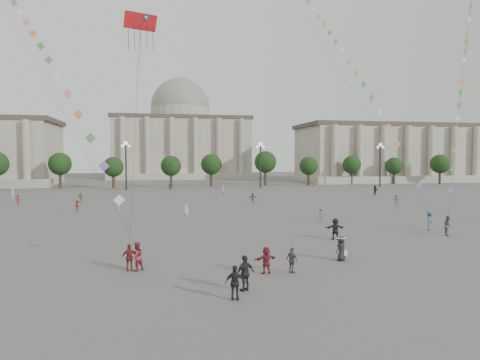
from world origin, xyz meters
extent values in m
plane|color=#585553|center=(0.00, 0.00, 0.00)|extent=(360.00, 360.00, 0.00)
cube|color=#9F9585|center=(75.00, 95.00, 8.00)|extent=(80.00, 22.00, 16.00)
cube|color=#493F35|center=(75.00, 95.00, 16.60)|extent=(81.60, 22.44, 1.20)
cube|color=#9F9585|center=(75.00, 82.00, 1.00)|extent=(84.00, 4.00, 2.00)
cube|color=#9F9585|center=(0.00, 130.00, 10.00)|extent=(46.00, 30.00, 20.00)
cube|color=#493F35|center=(0.00, 130.00, 20.60)|extent=(46.92, 30.60, 1.20)
cube|color=#9F9585|center=(0.00, 113.00, 1.00)|extent=(48.30, 4.00, 2.00)
cylinder|color=#9F9585|center=(0.00, 130.00, 22.50)|extent=(21.00, 21.00, 5.00)
sphere|color=gray|center=(0.00, 130.00, 25.00)|extent=(21.00, 21.00, 21.00)
cylinder|color=#3B281D|center=(-42.00, 78.00, 1.76)|extent=(0.70, 0.70, 3.52)
sphere|color=black|center=(-42.00, 78.00, 5.44)|extent=(5.12, 5.12, 5.12)
cylinder|color=#3B281D|center=(-30.00, 78.00, 1.76)|extent=(0.70, 0.70, 3.52)
sphere|color=black|center=(-30.00, 78.00, 5.44)|extent=(5.12, 5.12, 5.12)
cylinder|color=#3B281D|center=(-18.00, 78.00, 1.76)|extent=(0.70, 0.70, 3.52)
sphere|color=black|center=(-18.00, 78.00, 5.44)|extent=(5.12, 5.12, 5.12)
cylinder|color=#3B281D|center=(-6.00, 78.00, 1.76)|extent=(0.70, 0.70, 3.52)
sphere|color=black|center=(-6.00, 78.00, 5.44)|extent=(5.12, 5.12, 5.12)
cylinder|color=#3B281D|center=(6.00, 78.00, 1.76)|extent=(0.70, 0.70, 3.52)
sphere|color=black|center=(6.00, 78.00, 5.44)|extent=(5.12, 5.12, 5.12)
cylinder|color=#3B281D|center=(18.00, 78.00, 1.76)|extent=(0.70, 0.70, 3.52)
sphere|color=black|center=(18.00, 78.00, 5.44)|extent=(5.12, 5.12, 5.12)
cylinder|color=#3B281D|center=(30.00, 78.00, 1.76)|extent=(0.70, 0.70, 3.52)
sphere|color=black|center=(30.00, 78.00, 5.44)|extent=(5.12, 5.12, 5.12)
cylinder|color=#3B281D|center=(42.00, 78.00, 1.76)|extent=(0.70, 0.70, 3.52)
sphere|color=black|center=(42.00, 78.00, 5.44)|extent=(5.12, 5.12, 5.12)
cylinder|color=#3B281D|center=(54.00, 78.00, 1.76)|extent=(0.70, 0.70, 3.52)
sphere|color=black|center=(54.00, 78.00, 5.44)|extent=(5.12, 5.12, 5.12)
cylinder|color=#3B281D|center=(66.00, 78.00, 1.76)|extent=(0.70, 0.70, 3.52)
sphere|color=black|center=(66.00, 78.00, 5.44)|extent=(5.12, 5.12, 5.12)
cylinder|color=#262628|center=(-15.00, 70.00, 5.00)|extent=(0.36, 0.36, 10.00)
sphere|color=#FFE5B2|center=(-15.00, 70.00, 10.20)|extent=(0.90, 0.90, 0.90)
sphere|color=#FFE5B2|center=(-15.70, 70.00, 9.60)|extent=(0.60, 0.60, 0.60)
sphere|color=#FFE5B2|center=(-14.30, 70.00, 9.60)|extent=(0.60, 0.60, 0.60)
cylinder|color=#262628|center=(15.00, 70.00, 5.00)|extent=(0.36, 0.36, 10.00)
sphere|color=#FFE5B2|center=(15.00, 70.00, 10.20)|extent=(0.90, 0.90, 0.90)
sphere|color=#FFE5B2|center=(14.30, 70.00, 9.60)|extent=(0.60, 0.60, 0.60)
sphere|color=#FFE5B2|center=(15.70, 70.00, 9.60)|extent=(0.60, 0.60, 0.60)
cylinder|color=#262628|center=(45.00, 70.00, 5.00)|extent=(0.36, 0.36, 10.00)
sphere|color=#FFE5B2|center=(45.00, 70.00, 10.20)|extent=(0.90, 0.90, 0.90)
sphere|color=#FFE5B2|center=(44.30, 70.00, 9.60)|extent=(0.60, 0.60, 0.60)
sphere|color=#FFE5B2|center=(45.70, 70.00, 9.60)|extent=(0.60, 0.60, 0.60)
imported|color=#38457F|center=(-5.64, 68.00, 0.82)|extent=(1.01, 0.90, 1.65)
imported|color=maroon|center=(-28.81, 43.04, 0.75)|extent=(1.08, 1.08, 1.50)
imported|color=#232228|center=(6.79, 8.74, 0.93)|extent=(1.74, 0.63, 1.85)
imported|color=silver|center=(3.95, 54.58, 0.94)|extent=(1.47, 1.75, 1.89)
imported|color=slate|center=(9.17, 17.89, 0.86)|extent=(1.17, 0.74, 1.72)
imported|color=#B2B2AE|center=(25.96, 30.88, 0.88)|extent=(1.53, 1.51, 1.76)
imported|color=black|center=(32.36, 49.02, 0.92)|extent=(1.68, 1.45, 1.83)
imported|color=silver|center=(-32.55, 52.88, 0.95)|extent=(0.53, 0.74, 1.89)
imported|color=slate|center=(6.29, 39.09, 0.80)|extent=(1.52, 1.16, 1.60)
imported|color=silver|center=(-5.05, 24.15, 0.82)|extent=(0.72, 0.64, 1.65)
imported|color=slate|center=(-20.14, 44.57, 0.84)|extent=(1.06, 0.82, 1.68)
imported|color=maroon|center=(-18.60, 32.95, 0.79)|extent=(1.09, 1.15, 1.57)
imported|color=maroon|center=(-10.01, 1.47, 0.85)|extent=(1.01, 0.45, 1.71)
imported|color=black|center=(-4.52, -5.14, 0.87)|extent=(1.09, 0.65, 1.74)
imported|color=maroon|center=(-1.80, -0.68, 0.82)|extent=(1.60, 0.86, 1.65)
imported|color=#58585C|center=(-0.21, -0.88, 0.79)|extent=(0.78, 1.00, 1.58)
imported|color=#222328|center=(-3.74, -3.80, 0.96)|extent=(1.21, 0.92, 1.92)
imported|color=maroon|center=(-9.59, 1.48, 0.91)|extent=(1.11, 1.07, 1.81)
imported|color=#395A82|center=(17.67, 11.29, 0.95)|extent=(1.38, 1.34, 1.90)
imported|color=slate|center=(17.62, 8.56, 0.91)|extent=(1.01, 1.10, 1.81)
imported|color=black|center=(4.09, 1.52, 0.84)|extent=(0.98, 0.86, 1.68)
cone|color=white|center=(4.09, 1.52, 1.62)|extent=(0.52, 0.52, 0.14)
cylinder|color=white|center=(4.09, 1.52, 1.56)|extent=(0.60, 0.60, 0.02)
cube|color=white|center=(4.34, 1.37, 0.55)|extent=(0.22, 0.10, 0.35)
cube|color=red|center=(-9.28, 4.19, 16.18)|extent=(2.24, 1.24, 1.02)
cube|color=#188640|center=(-9.63, 4.15, 16.43)|extent=(0.39, 0.30, 0.34)
cube|color=#1D399E|center=(-8.93, 4.15, 16.43)|extent=(0.39, 0.30, 0.34)
sphere|color=yellow|center=(-9.63, 4.11, 16.43)|extent=(0.20, 0.20, 0.20)
sphere|color=yellow|center=(-8.93, 4.11, 16.43)|extent=(0.20, 0.20, 0.20)
cylinder|color=#3F3F3F|center=(-9.64, 2.83, 8.89)|extent=(0.02, 0.02, 14.85)
cylinder|color=#3F3F3F|center=(-24.40, 27.85, 22.81)|extent=(0.02, 0.02, 74.00)
cube|color=white|center=(-10.77, 3.59, 4.26)|extent=(0.76, 0.25, 0.76)
cube|color=#9861C2|center=(-11.96, 5.70, 6.48)|extent=(0.76, 0.25, 0.76)
cube|color=#49A04C|center=(-13.14, 7.81, 8.53)|extent=(0.76, 0.25, 0.76)
cube|color=orange|center=(-14.33, 9.92, 10.48)|extent=(0.76, 0.25, 0.76)
cube|color=pink|center=(-15.51, 12.03, 12.35)|extent=(0.76, 0.25, 0.76)
cube|color=white|center=(-16.70, 14.14, 14.17)|extent=(0.76, 0.25, 0.76)
cube|color=#9861C2|center=(-17.88, 16.25, 15.94)|extent=(0.76, 0.25, 0.76)
cube|color=#49A04C|center=(-19.07, 18.36, 17.68)|extent=(0.76, 0.25, 0.76)
cube|color=orange|center=(-20.25, 20.47, 19.38)|extent=(0.76, 0.25, 0.76)
cube|color=pink|center=(-21.44, 22.58, 21.06)|extent=(0.76, 0.25, 0.76)
cube|color=white|center=(-22.62, 24.69, 22.71)|extent=(0.76, 0.25, 0.76)
cube|color=#9861C2|center=(-23.81, 26.80, 24.34)|extent=(0.76, 0.25, 0.76)
cylinder|color=#3F3F3F|center=(14.42, 35.05, 26.23)|extent=(0.02, 0.02, 68.89)
cube|color=#9861C2|center=(17.46, 12.87, 4.25)|extent=(0.76, 0.25, 0.76)
cube|color=#49A04C|center=(17.24, 14.46, 6.45)|extent=(0.76, 0.25, 0.76)
cube|color=orange|center=(17.02, 16.04, 8.49)|extent=(0.76, 0.25, 0.76)
cube|color=pink|center=(16.81, 17.62, 10.42)|extent=(0.76, 0.25, 0.76)
cube|color=white|center=(16.59, 19.21, 12.29)|extent=(0.76, 0.25, 0.76)
cube|color=#9861C2|center=(16.37, 20.79, 14.09)|extent=(0.76, 0.25, 0.76)
cube|color=#49A04C|center=(16.16, 22.38, 15.86)|extent=(0.76, 0.25, 0.76)
cube|color=orange|center=(15.94, 23.96, 17.58)|extent=(0.76, 0.25, 0.76)
cube|color=pink|center=(15.72, 25.54, 19.28)|extent=(0.76, 0.25, 0.76)
cube|color=white|center=(15.51, 27.13, 20.94)|extent=(0.76, 0.25, 0.76)
cube|color=#9861C2|center=(15.29, 28.71, 22.58)|extent=(0.76, 0.25, 0.76)
cube|color=#49A04C|center=(15.07, 30.30, 24.20)|extent=(0.76, 0.25, 0.76)
cube|color=orange|center=(14.86, 31.88, 25.80)|extent=(0.76, 0.25, 0.76)
cube|color=pink|center=(14.64, 33.46, 27.38)|extent=(0.76, 0.25, 0.76)
cube|color=white|center=(14.42, 35.05, 28.94)|extent=(0.76, 0.25, 0.76)
cube|color=#9861C2|center=(14.21, 36.63, 30.49)|extent=(0.76, 0.25, 0.76)
cylinder|color=#3F3F3F|center=(31.19, 23.91, 20.02)|extent=(0.02, 0.02, 55.22)
cube|color=#9861C2|center=(18.75, 9.84, 3.99)|extent=(0.76, 0.25, 0.76)
cube|color=#49A04C|center=(19.88, 11.12, 5.98)|extent=(0.76, 0.25, 0.76)
cube|color=orange|center=(21.01, 12.40, 7.82)|extent=(0.76, 0.25, 0.76)
cube|color=pink|center=(22.14, 13.68, 9.57)|extent=(0.76, 0.25, 0.76)
cube|color=white|center=(23.27, 14.96, 11.26)|extent=(0.76, 0.25, 0.76)
cube|color=#9861C2|center=(24.40, 16.23, 12.90)|extent=(0.76, 0.25, 0.76)
cube|color=#49A04C|center=(25.54, 17.51, 14.49)|extent=(0.76, 0.25, 0.76)
cube|color=orange|center=(26.67, 18.79, 16.06)|extent=(0.76, 0.25, 0.76)
cube|color=pink|center=(27.80, 20.07, 17.59)|extent=(0.76, 0.25, 0.76)
cube|color=white|center=(28.93, 21.35, 19.09)|extent=(0.76, 0.25, 0.76)
cube|color=#9861C2|center=(30.06, 22.63, 20.58)|extent=(0.76, 0.25, 0.76)
cube|color=#49A04C|center=(31.19, 23.91, 22.04)|extent=(0.76, 0.25, 0.76)
cube|color=orange|center=(32.32, 25.19, 23.49)|extent=(0.76, 0.25, 0.76)
cube|color=pink|center=(33.45, 26.46, 24.92)|extent=(0.76, 0.25, 0.76)
cube|color=white|center=(34.58, 27.74, 26.34)|extent=(0.76, 0.25, 0.76)
cube|color=#9861C2|center=(35.71, 29.02, 27.74)|extent=(0.76, 0.25, 0.76)
cube|color=#49A04C|center=(36.84, 30.30, 29.12)|extent=(0.76, 0.25, 0.76)
cube|color=orange|center=(37.98, 31.58, 30.50)|extent=(0.76, 0.25, 0.76)
camera|label=1|loc=(-8.24, -25.67, 7.07)|focal=32.00mm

